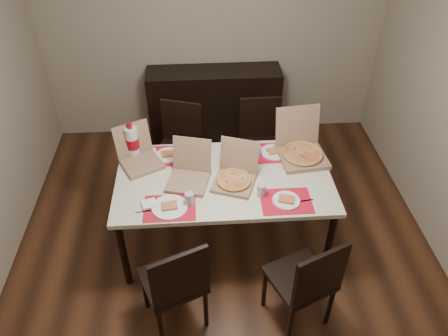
{
  "coord_description": "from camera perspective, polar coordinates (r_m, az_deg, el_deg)",
  "views": [
    {
      "loc": [
        -0.19,
        -2.64,
        3.11
      ],
      "look_at": [
        0.0,
        0.13,
        0.85
      ],
      "focal_mm": 35.0,
      "sensor_mm": 36.0,
      "label": 1
    }
  ],
  "objects": [
    {
      "name": "pizza_box_left",
      "position": [
        3.84,
        -11.02,
        1.43
      ],
      "size": [
        0.44,
        0.46,
        0.32
      ],
      "color": "#86664D",
      "rests_on": "dining_table"
    },
    {
      "name": "chair_far_left",
      "position": [
        4.46,
        -5.85,
        3.21
      ],
      "size": [
        0.53,
        0.53,
        0.93
      ],
      "color": "black",
      "rests_on": "ground"
    },
    {
      "name": "chair_near_left",
      "position": [
        3.24,
        -6.34,
        -14.66
      ],
      "size": [
        0.55,
        0.55,
        0.93
      ],
      "color": "black",
      "rests_on": "ground"
    },
    {
      "name": "napkin_loose",
      "position": [
        3.59,
        0.63,
        -1.79
      ],
      "size": [
        0.15,
        0.15,
        0.02
      ],
      "primitive_type": "cube",
      "rotation": [
        0.0,
        0.0,
        1.19
      ],
      "color": "white",
      "rests_on": "dining_table"
    },
    {
      "name": "pizza_box_right",
      "position": [
        3.9,
        10.07,
        2.25
      ],
      "size": [
        0.44,
        0.48,
        0.4
      ],
      "color": "#86664D",
      "rests_on": "dining_table"
    },
    {
      "name": "pizza_box_center",
      "position": [
        3.57,
        1.45,
        -1.14
      ],
      "size": [
        0.42,
        0.44,
        0.32
      ],
      "color": "#86664D",
      "rests_on": "dining_table"
    },
    {
      "name": "setting_far_right",
      "position": [
        3.9,
        5.93,
        2.09
      ],
      "size": [
        0.41,
        0.3,
        0.11
      ],
      "color": "red",
      "rests_on": "dining_table"
    },
    {
      "name": "setting_far_left",
      "position": [
        3.89,
        -6.97,
        1.82
      ],
      "size": [
        0.46,
        0.3,
        0.11
      ],
      "color": "red",
      "rests_on": "dining_table"
    },
    {
      "name": "dining_table",
      "position": [
        3.69,
        0.0,
        -2.01
      ],
      "size": [
        1.8,
        1.0,
        0.75
      ],
      "color": "beige",
      "rests_on": "ground"
    },
    {
      "name": "dip_bowl",
      "position": [
        3.75,
        0.87,
        0.46
      ],
      "size": [
        0.16,
        0.16,
        0.03
      ],
      "primitive_type": "imported",
      "rotation": [
        0.0,
        0.0,
        -0.37
      ],
      "color": "white",
      "rests_on": "dining_table"
    },
    {
      "name": "faina_plate",
      "position": [
        3.71,
        -4.45,
        -0.24
      ],
      "size": [
        0.26,
        0.26,
        0.03
      ],
      "color": "black",
      "rests_on": "dining_table"
    },
    {
      "name": "pizza_box_extra",
      "position": [
        3.6,
        -4.56,
        -0.84
      ],
      "size": [
        0.4,
        0.43,
        0.32
      ],
      "color": "#86664D",
      "rests_on": "dining_table"
    },
    {
      "name": "ground",
      "position": [
        4.09,
        0.11,
        -10.58
      ],
      "size": [
        3.8,
        4.0,
        0.02
      ],
      "primitive_type": "cube",
      "color": "#472715",
      "rests_on": "ground"
    },
    {
      "name": "sideboard",
      "position": [
        5.16,
        -1.26,
        8.09
      ],
      "size": [
        1.5,
        0.4,
        0.9
      ],
      "primitive_type": "cube",
      "color": "black",
      "rests_on": "ground"
    },
    {
      "name": "setting_near_left",
      "position": [
        3.39,
        -6.78,
        -4.82
      ],
      "size": [
        0.46,
        0.3,
        0.11
      ],
      "color": "red",
      "rests_on": "dining_table"
    },
    {
      "name": "chair_far_right",
      "position": [
        4.51,
        4.81,
        3.8
      ],
      "size": [
        0.43,
        0.43,
        0.93
      ],
      "color": "black",
      "rests_on": "ground"
    },
    {
      "name": "room_walls",
      "position": [
        3.37,
        -0.37,
        15.03
      ],
      "size": [
        3.84,
        4.02,
        2.62
      ],
      "color": "gray",
      "rests_on": "ground"
    },
    {
      "name": "soda_bottle",
      "position": [
        3.88,
        -11.89,
        3.35
      ],
      "size": [
        0.12,
        0.12,
        0.34
      ],
      "color": "silver",
      "rests_on": "dining_table"
    },
    {
      "name": "setting_near_right",
      "position": [
        3.45,
        7.17,
        -3.83
      ],
      "size": [
        0.44,
        0.3,
        0.11
      ],
      "color": "red",
      "rests_on": "dining_table"
    },
    {
      "name": "chair_near_right",
      "position": [
        3.28,
        10.75,
        -14.24
      ],
      "size": [
        0.55,
        0.55,
        0.93
      ],
      "color": "black",
      "rests_on": "ground"
    }
  ]
}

